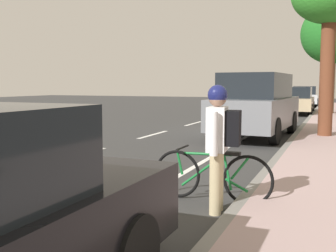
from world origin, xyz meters
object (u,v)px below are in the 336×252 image
(parked_sedan_silver_farthest, at_px, (304,96))
(cyclist_with_backpack, at_px, (220,136))
(bicycle_at_curb, at_px, (212,175))
(parked_sedan_tan_far, at_px, (296,101))
(street_tree_far_end, at_px, (333,34))
(parked_suv_grey_mid, at_px, (256,105))

(parked_sedan_silver_farthest, relative_size, cyclist_with_backpack, 2.72)
(parked_sedan_silver_farthest, bearing_deg, bicycle_at_curb, -88.70)
(parked_sedan_silver_farthest, relative_size, bicycle_at_curb, 2.58)
(parked_sedan_tan_far, height_order, bicycle_at_curb, parked_sedan_tan_far)
(bicycle_at_curb, relative_size, street_tree_far_end, 0.30)
(bicycle_at_curb, distance_m, street_tree_far_end, 18.46)
(parked_suv_grey_mid, relative_size, parked_sedan_silver_farthest, 1.07)
(bicycle_at_curb, bearing_deg, parked_suv_grey_mid, 95.58)
(parked_sedan_tan_far, bearing_deg, street_tree_far_end, -5.55)
(parked_suv_grey_mid, bearing_deg, street_tree_far_end, 79.21)
(parked_sedan_tan_far, relative_size, street_tree_far_end, 0.76)
(parked_sedan_tan_far, height_order, street_tree_far_end, street_tree_far_end)
(bicycle_at_curb, bearing_deg, parked_sedan_tan_far, 91.44)
(parked_sedan_silver_farthest, height_order, street_tree_far_end, street_tree_far_end)
(parked_sedan_silver_farthest, xyz_separation_m, bicycle_at_curb, (0.60, -26.63, -0.38))
(parked_suv_grey_mid, relative_size, bicycle_at_curb, 2.76)
(parked_suv_grey_mid, height_order, cyclist_with_backpack, parked_suv_grey_mid)
(cyclist_with_backpack, bearing_deg, bicycle_at_curb, 116.87)
(parked_sedan_tan_far, distance_m, parked_sedan_silver_farthest, 8.47)
(parked_sedan_tan_far, bearing_deg, bicycle_at_curb, -88.56)
(parked_suv_grey_mid, distance_m, bicycle_at_curb, 7.44)
(parked_suv_grey_mid, xyz_separation_m, street_tree_far_end, (2.02, 10.61, 3.27))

